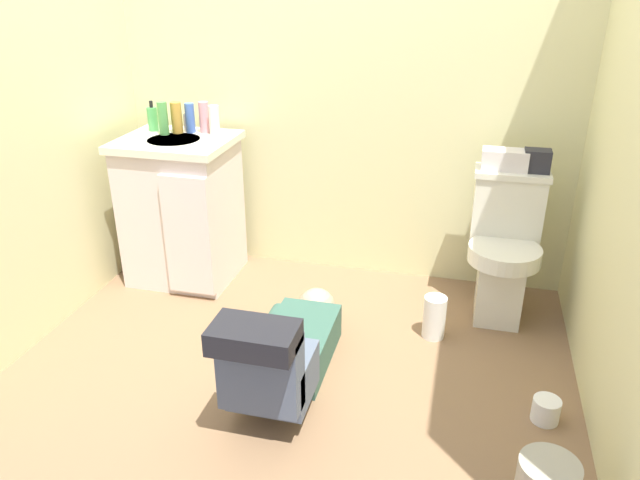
% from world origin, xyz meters
% --- Properties ---
extents(ground_plane, '(3.00, 2.97, 0.04)m').
position_xyz_m(ground_plane, '(0.00, 0.00, -0.02)').
color(ground_plane, '#846346').
extents(wall_back, '(2.66, 0.08, 2.40)m').
position_xyz_m(wall_back, '(0.00, 1.03, 1.20)').
color(wall_back, beige).
rests_on(wall_back, ground_plane).
extents(wall_left, '(0.08, 1.97, 2.40)m').
position_xyz_m(wall_left, '(-1.29, 0.00, 1.20)').
color(wall_left, beige).
rests_on(wall_left, ground_plane).
extents(toilet, '(0.36, 0.46, 0.75)m').
position_xyz_m(toilet, '(0.91, 0.68, 0.37)').
color(toilet, silver).
rests_on(toilet, ground_plane).
extents(vanity_cabinet, '(0.60, 0.53, 0.82)m').
position_xyz_m(vanity_cabinet, '(-0.84, 0.66, 0.42)').
color(vanity_cabinet, silver).
rests_on(vanity_cabinet, ground_plane).
extents(faucet, '(0.02, 0.02, 0.10)m').
position_xyz_m(faucet, '(-0.85, 0.81, 0.87)').
color(faucet, silver).
rests_on(faucet, vanity_cabinet).
extents(person_plumber, '(0.39, 1.06, 0.52)m').
position_xyz_m(person_plumber, '(0.02, -0.18, 0.18)').
color(person_plumber, '#33594C').
rests_on(person_plumber, ground_plane).
extents(tissue_box, '(0.22, 0.11, 0.10)m').
position_xyz_m(tissue_box, '(0.86, 0.77, 0.80)').
color(tissue_box, silver).
rests_on(tissue_box, toilet).
extents(toiletry_bag, '(0.12, 0.09, 0.11)m').
position_xyz_m(toiletry_bag, '(1.01, 0.77, 0.81)').
color(toiletry_bag, '#26262D').
rests_on(toiletry_bag, toilet).
extents(soap_dispenser, '(0.06, 0.06, 0.17)m').
position_xyz_m(soap_dispenser, '(-1.04, 0.79, 0.89)').
color(soap_dispenser, '#4BA052').
rests_on(soap_dispenser, vanity_cabinet).
extents(bottle_green, '(0.05, 0.05, 0.18)m').
position_xyz_m(bottle_green, '(-0.94, 0.73, 0.91)').
color(bottle_green, '#52A04D').
rests_on(bottle_green, vanity_cabinet).
extents(bottle_amber, '(0.06, 0.06, 0.17)m').
position_xyz_m(bottle_amber, '(-0.88, 0.78, 0.90)').
color(bottle_amber, gold).
rests_on(bottle_amber, vanity_cabinet).
extents(bottle_blue, '(0.05, 0.05, 0.16)m').
position_xyz_m(bottle_blue, '(-0.82, 0.80, 0.90)').
color(bottle_blue, '#4065B5').
rests_on(bottle_blue, vanity_cabinet).
extents(bottle_pink, '(0.06, 0.06, 0.17)m').
position_xyz_m(bottle_pink, '(-0.74, 0.82, 0.91)').
color(bottle_pink, pink).
rests_on(bottle_pink, vanity_cabinet).
extents(bottle_white, '(0.06, 0.06, 0.16)m').
position_xyz_m(bottle_white, '(-0.67, 0.79, 0.90)').
color(bottle_white, silver).
rests_on(bottle_white, vanity_cabinet).
extents(paper_towel_roll, '(0.11, 0.11, 0.22)m').
position_xyz_m(paper_towel_roll, '(0.61, 0.36, 0.11)').
color(paper_towel_roll, white).
rests_on(paper_towel_roll, ground_plane).
extents(toilet_paper_roll, '(0.11, 0.11, 0.10)m').
position_xyz_m(toilet_paper_roll, '(1.09, -0.15, 0.05)').
color(toilet_paper_roll, white).
rests_on(toilet_paper_roll, ground_plane).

